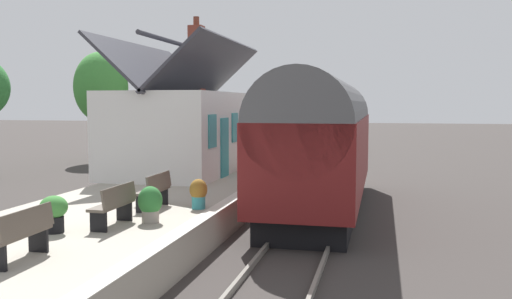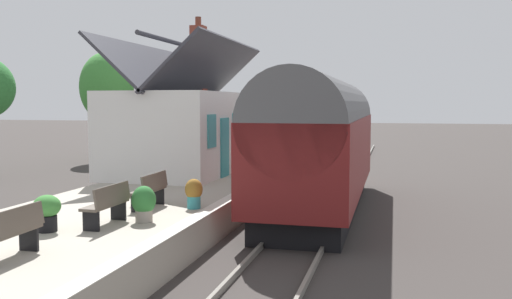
{
  "view_description": "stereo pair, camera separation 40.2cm",
  "coord_description": "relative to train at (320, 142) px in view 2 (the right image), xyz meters",
  "views": [
    {
      "loc": [
        -18.52,
        -2.79,
        3.44
      ],
      "look_at": [
        -0.07,
        1.5,
        1.84
      ],
      "focal_mm": 38.12,
      "sensor_mm": 36.0,
      "label": 1
    },
    {
      "loc": [
        -18.42,
        -3.18,
        3.44
      ],
      "look_at": [
        -0.07,
        1.5,
        1.84
      ],
      "focal_mm": 38.12,
      "sensor_mm": 36.0,
      "label": 2
    }
  ],
  "objects": [
    {
      "name": "bench_platform_end",
      "position": [
        -9.69,
        3.88,
        -0.91
      ],
      "size": [
        1.41,
        0.47,
        0.88
      ],
      "color": "brown",
      "rests_on": "platform"
    },
    {
      "name": "platform_edge_coping",
      "position": [
        1.13,
        2.08,
        -1.38
      ],
      "size": [
        32.0,
        0.36,
        0.02
      ],
      "primitive_type": "cube",
      "color": "beige",
      "rests_on": "platform"
    },
    {
      "name": "planter_edge_near",
      "position": [
        -4.74,
        2.52,
        -0.99
      ],
      "size": [
        0.44,
        0.44,
        0.74
      ],
      "color": "teal",
      "rests_on": "platform"
    },
    {
      "name": "station_building",
      "position": [
        2.13,
        5.52,
        0.28
      ],
      "size": [
        7.5,
        4.16,
        6.11
      ],
      "color": "white",
      "rests_on": "platform"
    },
    {
      "name": "bench_by_lamp",
      "position": [
        -6.98,
        3.62,
        -0.91
      ],
      "size": [
        1.4,
        0.44,
        0.88
      ],
      "color": "brown",
      "rests_on": "platform"
    },
    {
      "name": "train",
      "position": [
        0.0,
        0.0,
        0.0
      ],
      "size": [
        10.92,
        2.73,
        4.32
      ],
      "color": "black",
      "rests_on": "ground"
    },
    {
      "name": "planter_bench_right",
      "position": [
        7.13,
        6.0,
        -1.12
      ],
      "size": [
        0.85,
        0.32,
        0.56
      ],
      "color": "teal",
      "rests_on": "platform"
    },
    {
      "name": "planter_by_door",
      "position": [
        2.1,
        2.83,
        -0.94
      ],
      "size": [
        0.53,
        0.53,
        0.88
      ],
      "color": "black",
      "rests_on": "platform"
    },
    {
      "name": "ground_plane",
      "position": [
        1.13,
        0.9,
        -2.22
      ],
      "size": [
        160.0,
        160.0,
        0.0
      ],
      "primitive_type": "plane",
      "color": "#383330"
    },
    {
      "name": "station_sign_board",
      "position": [
        9.75,
        2.56,
        -0.2
      ],
      "size": [
        0.96,
        0.06,
        1.57
      ],
      "color": "black",
      "rests_on": "platform"
    },
    {
      "name": "bench_mid_platform",
      "position": [
        -4.98,
        3.57,
        -0.91
      ],
      "size": [
        1.41,
        0.45,
        0.88
      ],
      "color": "brown",
      "rests_on": "platform"
    },
    {
      "name": "planter_under_sign",
      "position": [
        -7.78,
        4.54,
        -0.95
      ],
      "size": [
        0.56,
        0.56,
        0.75
      ],
      "color": "black",
      "rests_on": "platform"
    },
    {
      "name": "platform",
      "position": [
        1.13,
        4.5,
        -1.8
      ],
      "size": [
        32.0,
        5.21,
        0.84
      ],
      "primitive_type": "cube",
      "color": "#A39B8C",
      "rests_on": "ground"
    },
    {
      "name": "tree_far_right",
      "position": [
        11.92,
        14.31,
        2.16
      ],
      "size": [
        3.52,
        3.03,
        6.47
      ],
      "color": "#4C3828",
      "rests_on": "ground"
    },
    {
      "name": "tree_far_left",
      "position": [
        14.16,
        11.13,
        2.44
      ],
      "size": [
        2.87,
        2.68,
        6.07
      ],
      "color": "#4C3828",
      "rests_on": "ground"
    },
    {
      "name": "rail_far",
      "position": [
        1.13,
        0.72,
        -2.15
      ],
      "size": [
        52.0,
        0.08,
        0.14
      ],
      "primitive_type": "cube",
      "color": "gray",
      "rests_on": "ground"
    },
    {
      "name": "planter_bench_left",
      "position": [
        -6.47,
        3.03,
        -0.96
      ],
      "size": [
        0.54,
        0.54,
        0.8
      ],
      "color": "gray",
      "rests_on": "platform"
    },
    {
      "name": "rail_near",
      "position": [
        1.13,
        -0.72,
        -2.15
      ],
      "size": [
        52.0,
        0.08,
        0.14
      ],
      "primitive_type": "cube",
      "color": "gray",
      "rests_on": "ground"
    },
    {
      "name": "planter_edge_far",
      "position": [
        12.02,
        2.66,
        -0.98
      ],
      "size": [
        0.58,
        0.58,
        0.73
      ],
      "color": "teal",
      "rests_on": "platform"
    }
  ]
}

